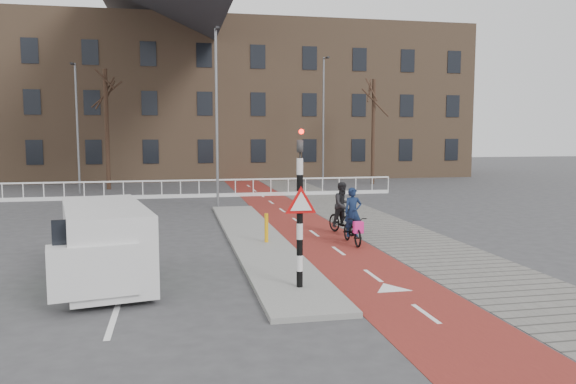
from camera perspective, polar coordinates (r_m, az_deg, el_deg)
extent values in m
plane|color=#38383A|center=(14.79, 1.76, -7.86)|extent=(120.00, 120.00, 0.00)
cube|color=maroon|center=(24.70, -0.15, -2.20)|extent=(2.50, 60.00, 0.01)
cube|color=slate|center=(25.39, 6.06, -2.00)|extent=(3.00, 60.00, 0.01)
cube|color=gray|center=(18.49, -3.20, -4.85)|extent=(1.80, 16.00, 0.12)
cylinder|color=black|center=(12.43, 1.20, -3.20)|extent=(0.14, 0.14, 2.88)
imported|color=black|center=(12.27, 1.22, 5.32)|extent=(0.13, 0.16, 0.80)
cylinder|color=#FF0C05|center=(12.13, 1.37, 6.16)|extent=(0.11, 0.02, 0.11)
cylinder|color=#EAA40D|center=(17.66, -2.21, -3.66)|extent=(0.12, 0.12, 0.91)
imported|color=black|center=(18.07, 6.59, -3.85)|extent=(0.60, 1.71, 0.90)
imported|color=#122040|center=(17.98, 6.61, -2.05)|extent=(0.57, 0.38, 1.57)
cube|color=#ED2188|center=(17.53, 7.15, -3.58)|extent=(0.30, 0.19, 0.36)
imported|color=black|center=(19.76, 5.58, -2.81)|extent=(0.98, 1.75, 1.01)
imported|color=black|center=(19.69, 5.59, -1.30)|extent=(0.92, 0.81, 1.59)
cube|color=silver|center=(13.87, -18.07, -4.87)|extent=(2.56, 4.60, 1.74)
cube|color=#298E1F|center=(14.02, -21.64, -5.31)|extent=(0.57, 2.73, 0.55)
cube|color=#298E1F|center=(13.81, -14.41, -5.23)|extent=(0.57, 2.73, 0.55)
cube|color=black|center=(12.02, -19.12, -4.63)|extent=(1.54, 0.36, 0.90)
cylinder|color=black|center=(12.54, -20.80, -9.38)|extent=(0.33, 0.64, 0.61)
cylinder|color=black|center=(12.67, -14.02, -9.01)|extent=(0.33, 0.64, 0.61)
cylinder|color=black|center=(15.42, -21.20, -6.54)|extent=(0.33, 0.64, 0.61)
cylinder|color=black|center=(15.52, -15.71, -6.27)|extent=(0.33, 0.64, 0.61)
cube|color=silver|center=(31.13, -14.57, 1.08)|extent=(28.00, 0.08, 0.08)
cube|color=silver|center=(31.21, -14.52, -0.48)|extent=(28.00, 0.10, 0.20)
cube|color=#7F6047|center=(46.03, -11.22, 9.01)|extent=(46.00, 10.00, 12.00)
cylinder|color=black|center=(36.83, -17.92, 6.05)|extent=(0.27, 0.27, 7.45)
cylinder|color=black|center=(39.19, 8.66, 6.04)|extent=(0.25, 0.25, 7.15)
cylinder|color=slate|center=(26.22, -7.25, 7.25)|extent=(0.12, 0.12, 8.24)
cylinder|color=slate|center=(34.85, -20.60, 6.01)|extent=(0.12, 0.12, 7.50)
cylinder|color=slate|center=(38.20, 3.61, 7.14)|extent=(0.12, 0.12, 8.55)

